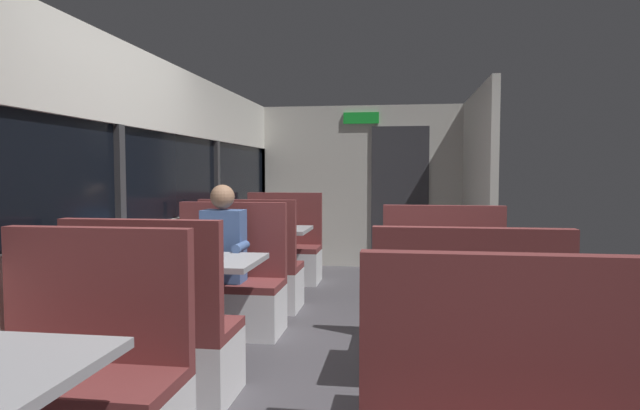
{
  "coord_description": "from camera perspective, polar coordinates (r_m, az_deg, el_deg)",
  "views": [
    {
      "loc": [
        0.55,
        -3.67,
        1.37
      ],
      "look_at": [
        -0.43,
        3.08,
        0.95
      ],
      "focal_mm": 30.88,
      "sensor_mm": 36.0,
      "label": 1
    }
  ],
  "objects": [
    {
      "name": "bench_mid_window_facing_end",
      "position": [
        3.54,
        -16.7,
        -13.72
      ],
      "size": [
        0.95,
        0.5,
        1.1
      ],
      "color": "silver",
      "rests_on": "ground_plane"
    },
    {
      "name": "bench_near_window_facing_entry",
      "position": [
        2.89,
        -23.6,
        -17.87
      ],
      "size": [
        0.95,
        0.5,
        1.1
      ],
      "color": "silver",
      "rests_on": "ground_plane"
    },
    {
      "name": "bench_rear_aisle_facing_end",
      "position": [
        3.07,
        14.85,
        -16.45
      ],
      "size": [
        0.95,
        0.5,
        1.1
      ],
      "color": "silver",
      "rests_on": "ground_plane"
    },
    {
      "name": "carriage_aisle_panel_right",
      "position": [
        6.73,
        15.96,
        1.51
      ],
      "size": [
        0.08,
        2.4,
        2.3
      ],
      "primitive_type": "cube",
      "color": "beige",
      "rests_on": "ground_plane"
    },
    {
      "name": "bench_far_window_facing_entry",
      "position": [
        6.88,
        -3.96,
        -5.2
      ],
      "size": [
        0.95,
        0.5,
        1.1
      ],
      "color": "silver",
      "rests_on": "ground_plane"
    },
    {
      "name": "bench_far_window_facing_end",
      "position": [
        5.54,
        -7.05,
        -7.34
      ],
      "size": [
        0.95,
        0.5,
        1.1
      ],
      "color": "silver",
      "rests_on": "ground_plane"
    },
    {
      "name": "bench_rear_aisle_facing_entry",
      "position": [
        4.4,
        12.74,
        -10.26
      ],
      "size": [
        0.95,
        0.5,
        1.1
      ],
      "color": "silver",
      "rests_on": "ground_plane"
    },
    {
      "name": "dining_table_rear_aisle",
      "position": [
        3.65,
        13.66,
        -8.11
      ],
      "size": [
        0.9,
        0.7,
        0.74
      ],
      "color": "#9E9EA3",
      "rests_on": "ground_plane"
    },
    {
      "name": "carriage_end_bulkhead",
      "position": [
        7.88,
        4.71,
        1.82
      ],
      "size": [
        2.9,
        0.11,
        2.3
      ],
      "color": "beige",
      "rests_on": "ground_plane"
    },
    {
      "name": "seated_passenger",
      "position": [
        4.7,
        -9.85,
        -6.74
      ],
      "size": [
        0.47,
        0.55,
        1.26
      ],
      "color": "#26262D",
      "rests_on": "ground_plane"
    },
    {
      "name": "dining_table_far_window",
      "position": [
        6.16,
        -5.35,
        -3.3
      ],
      "size": [
        0.9,
        0.7,
        0.74
      ],
      "color": "#9E9EA3",
      "rests_on": "ground_plane"
    },
    {
      "name": "carriage_window_panel_left",
      "position": [
        4.19,
        -20.29,
        -0.27
      ],
      "size": [
        0.09,
        8.48,
        2.3
      ],
      "color": "beige",
      "rests_on": "ground_plane"
    },
    {
      "name": "ground_plane",
      "position": [
        3.96,
        -0.24,
        -16.88
      ],
      "size": [
        3.3,
        9.2,
        0.02
      ],
      "primitive_type": "cube",
      "color": "#423F44"
    },
    {
      "name": "coffee_cup_secondary",
      "position": [
        5.93,
        -3.82,
        -2.15
      ],
      "size": [
        0.07,
        0.07,
        0.09
      ],
      "color": "#26598C",
      "rests_on": "dining_table_far_window"
    },
    {
      "name": "dining_table_mid_window",
      "position": [
        4.1,
        -12.62,
        -6.83
      ],
      "size": [
        0.9,
        0.7,
        0.74
      ],
      "color": "#9E9EA3",
      "rests_on": "ground_plane"
    },
    {
      "name": "bench_mid_window_facing_entry",
      "position": [
        4.8,
        -9.55,
        -9.05
      ],
      "size": [
        0.95,
        0.5,
        1.1
      ],
      "color": "silver",
      "rests_on": "ground_plane"
    }
  ]
}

